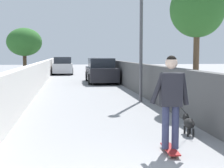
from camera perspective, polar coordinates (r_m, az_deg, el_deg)
ground_plane at (r=17.29m, az=-4.80°, el=-0.78°), size 80.00×80.00×0.00m
wall_left at (r=15.28m, az=-13.43°, el=0.83°), size 48.00×0.30×1.34m
fence_right at (r=15.57m, az=4.43°, el=1.10°), size 48.00×0.30×1.37m
tree_left_near at (r=22.35m, az=-14.95°, el=7.00°), size 2.28×2.28×3.50m
tree_right_mid at (r=11.62m, az=14.54°, el=12.25°), size 1.82×1.82×4.22m
lamp_post at (r=12.46m, az=5.09°, el=11.39°), size 0.36×0.36×4.64m
skateboard at (r=6.19m, az=10.02°, el=-11.07°), size 0.81×0.26×0.08m
person_skateboarder at (r=5.99m, az=10.18°, el=-1.84°), size 0.25×0.71×1.69m
dog at (r=7.55m, az=13.12°, el=-6.56°), size 1.56×0.96×1.06m
car_near at (r=20.79m, az=-1.90°, el=2.22°), size 4.34×1.80×1.54m
car_far at (r=29.95m, az=-8.53°, el=3.08°), size 4.20×1.80×1.54m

